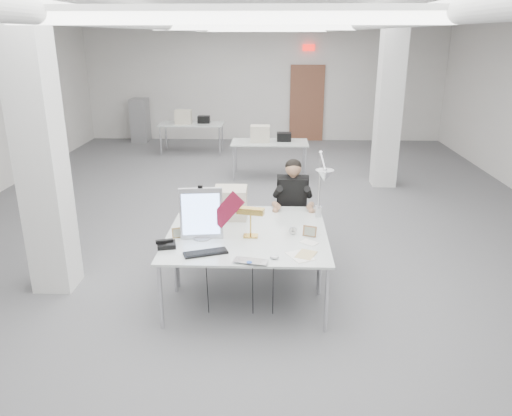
{
  "coord_description": "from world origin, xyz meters",
  "views": [
    {
      "loc": [
        0.29,
        -7.33,
        2.88
      ],
      "look_at": [
        0.1,
        -2.0,
        1.02
      ],
      "focal_mm": 35.0,
      "sensor_mm": 36.0,
      "label": 1
    }
  ],
  "objects_px": {
    "laptop": "(249,264)",
    "desk_main": "(245,249)",
    "office_chair": "(292,212)",
    "architect_lamp": "(322,183)",
    "monitor": "(201,214)",
    "seated_person": "(293,192)",
    "bankers_lamp": "(251,221)",
    "desk_phone": "(166,245)",
    "beige_monitor": "(231,203)"
  },
  "relations": [
    {
      "from": "seated_person",
      "to": "bankers_lamp",
      "type": "bearing_deg",
      "value": -110.93
    },
    {
      "from": "seated_person",
      "to": "desk_phone",
      "type": "height_order",
      "value": "seated_person"
    },
    {
      "from": "office_chair",
      "to": "architect_lamp",
      "type": "xyz_separation_m",
      "value": [
        0.3,
        -0.84,
        0.66
      ]
    },
    {
      "from": "beige_monitor",
      "to": "architect_lamp",
      "type": "height_order",
      "value": "architect_lamp"
    },
    {
      "from": "desk_main",
      "to": "bankers_lamp",
      "type": "relative_size",
      "value": 4.82
    },
    {
      "from": "monitor",
      "to": "laptop",
      "type": "xyz_separation_m",
      "value": [
        0.55,
        -0.66,
        -0.28
      ]
    },
    {
      "from": "laptop",
      "to": "office_chair",
      "type": "bearing_deg",
      "value": 88.97
    },
    {
      "from": "desk_main",
      "to": "laptop",
      "type": "distance_m",
      "value": 0.43
    },
    {
      "from": "desk_main",
      "to": "bankers_lamp",
      "type": "distance_m",
      "value": 0.36
    },
    {
      "from": "monitor",
      "to": "architect_lamp",
      "type": "bearing_deg",
      "value": 14.27
    },
    {
      "from": "seated_person",
      "to": "beige_monitor",
      "type": "relative_size",
      "value": 2.21
    },
    {
      "from": "architect_lamp",
      "to": "beige_monitor",
      "type": "bearing_deg",
      "value": 179.29
    },
    {
      "from": "monitor",
      "to": "desk_phone",
      "type": "height_order",
      "value": "monitor"
    },
    {
      "from": "laptop",
      "to": "desk_phone",
      "type": "xyz_separation_m",
      "value": [
        -0.9,
        0.4,
        0.01
      ]
    },
    {
      "from": "laptop",
      "to": "desk_main",
      "type": "bearing_deg",
      "value": 111.37
    },
    {
      "from": "office_chair",
      "to": "desk_phone",
      "type": "distance_m",
      "value": 2.13
    },
    {
      "from": "monitor",
      "to": "bankers_lamp",
      "type": "bearing_deg",
      "value": 0.32
    },
    {
      "from": "office_chair",
      "to": "laptop",
      "type": "xyz_separation_m",
      "value": [
        -0.48,
        -2.01,
        0.18
      ]
    },
    {
      "from": "desk_main",
      "to": "monitor",
      "type": "bearing_deg",
      "value": 154.28
    },
    {
      "from": "office_chair",
      "to": "beige_monitor",
      "type": "xyz_separation_m",
      "value": [
        -0.78,
        -0.66,
        0.35
      ]
    },
    {
      "from": "desk_main",
      "to": "laptop",
      "type": "xyz_separation_m",
      "value": [
        0.07,
        -0.42,
        0.03
      ]
    },
    {
      "from": "office_chair",
      "to": "desk_phone",
      "type": "bearing_deg",
      "value": -129.39
    },
    {
      "from": "bankers_lamp",
      "to": "desk_phone",
      "type": "xyz_separation_m",
      "value": [
        -0.88,
        -0.32,
        -0.16
      ]
    },
    {
      "from": "office_chair",
      "to": "bankers_lamp",
      "type": "xyz_separation_m",
      "value": [
        -0.51,
        -1.29,
        0.35
      ]
    },
    {
      "from": "monitor",
      "to": "desk_phone",
      "type": "relative_size",
      "value": 3.03
    },
    {
      "from": "desk_main",
      "to": "seated_person",
      "type": "distance_m",
      "value": 1.64
    },
    {
      "from": "desk_phone",
      "to": "architect_lamp",
      "type": "bearing_deg",
      "value": 10.87
    },
    {
      "from": "monitor",
      "to": "laptop",
      "type": "height_order",
      "value": "monitor"
    },
    {
      "from": "architect_lamp",
      "to": "laptop",
      "type": "bearing_deg",
      "value": -115.34
    },
    {
      "from": "seated_person",
      "to": "beige_monitor",
      "type": "height_order",
      "value": "seated_person"
    },
    {
      "from": "seated_person",
      "to": "laptop",
      "type": "distance_m",
      "value": 2.02
    },
    {
      "from": "office_chair",
      "to": "laptop",
      "type": "distance_m",
      "value": 2.07
    },
    {
      "from": "desk_phone",
      "to": "beige_monitor",
      "type": "height_order",
      "value": "beige_monitor"
    },
    {
      "from": "monitor",
      "to": "desk_phone",
      "type": "bearing_deg",
      "value": -150.3
    },
    {
      "from": "desk_phone",
      "to": "laptop",
      "type": "bearing_deg",
      "value": -37.8
    },
    {
      "from": "desk_main",
      "to": "seated_person",
      "type": "relative_size",
      "value": 2.08
    },
    {
      "from": "desk_main",
      "to": "architect_lamp",
      "type": "relative_size",
      "value": 1.82
    },
    {
      "from": "office_chair",
      "to": "architect_lamp",
      "type": "relative_size",
      "value": 1.19
    },
    {
      "from": "beige_monitor",
      "to": "office_chair",
      "type": "bearing_deg",
      "value": 40.07
    },
    {
      "from": "monitor",
      "to": "seated_person",
      "type": "bearing_deg",
      "value": 44.67
    },
    {
      "from": "seated_person",
      "to": "bankers_lamp",
      "type": "relative_size",
      "value": 2.32
    },
    {
      "from": "beige_monitor",
      "to": "architect_lamp",
      "type": "relative_size",
      "value": 0.4
    },
    {
      "from": "monitor",
      "to": "beige_monitor",
      "type": "xyz_separation_m",
      "value": [
        0.26,
        0.69,
        -0.1
      ]
    },
    {
      "from": "office_chair",
      "to": "beige_monitor",
      "type": "relative_size",
      "value": 2.99
    },
    {
      "from": "bankers_lamp",
      "to": "architect_lamp",
      "type": "distance_m",
      "value": 0.97
    },
    {
      "from": "laptop",
      "to": "bankers_lamp",
      "type": "distance_m",
      "value": 0.74
    },
    {
      "from": "seated_person",
      "to": "architect_lamp",
      "type": "distance_m",
      "value": 0.91
    },
    {
      "from": "seated_person",
      "to": "beige_monitor",
      "type": "bearing_deg",
      "value": -140.46
    },
    {
      "from": "desk_phone",
      "to": "monitor",
      "type": "bearing_deg",
      "value": 22.78
    },
    {
      "from": "desk_main",
      "to": "office_chair",
      "type": "distance_m",
      "value": 1.69
    }
  ]
}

